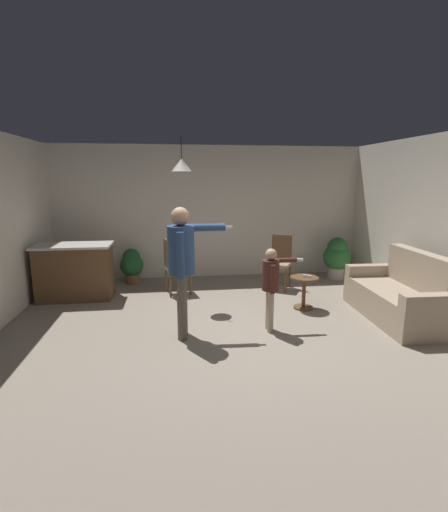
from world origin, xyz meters
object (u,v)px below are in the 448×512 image
couch_floral (401,297)px  person_child (271,280)px  dining_chair_near_wall (280,260)px  potted_plant_by_wall (132,264)px  kitchen_counter (75,272)px  potted_plant_corner (337,256)px  spare_remote_on_table (307,276)px  person_adult (182,258)px  side_table_by_couch (304,289)px  dining_chair_by_counter (174,264)px

couch_floral → person_child: (-2.02, -0.18, 0.38)m
dining_chair_near_wall → potted_plant_by_wall: dining_chair_near_wall is taller
kitchen_counter → potted_plant_corner: size_ratio=1.46×
dining_chair_near_wall → potted_plant_corner: 1.44m
potted_plant_by_wall → spare_remote_on_table: bearing=-33.0°
person_adult → couch_floral: bearing=97.5°
kitchen_counter → potted_plant_by_wall: bearing=44.7°
person_child → potted_plant_corner: size_ratio=1.32×
couch_floral → potted_plant_by_wall: (-4.14, 2.46, 0.05)m
dining_chair_near_wall → potted_plant_by_wall: (-2.81, 0.67, -0.16)m
couch_floral → potted_plant_corner: 2.28m
person_child → potted_plant_by_wall: person_child is taller
person_adult → side_table_by_couch: bearing=116.8°
couch_floral → spare_remote_on_table: (-1.23, 0.58, 0.21)m
person_adult → dining_chair_by_counter: bearing=-172.9°
kitchen_counter → person_adult: person_adult is taller
person_adult → kitchen_counter: bearing=-132.5°
potted_plant_corner → spare_remote_on_table: (-1.26, -1.69, 0.06)m
couch_floral → dining_chair_by_counter: same height
person_adult → potted_plant_corner: (3.22, 2.50, -0.58)m
person_adult → dining_chair_near_wall: 2.80m
dining_chair_near_wall → person_adult: bearing=78.3°
person_child → dining_chair_by_counter: (-1.30, 1.84, -0.16)m
side_table_by_couch → person_child: person_child is taller
person_child → spare_remote_on_table: person_child is taller
kitchen_counter → spare_remote_on_table: 3.90m
person_adult → person_child: size_ratio=1.49×
kitchen_counter → potted_plant_corner: bearing=7.4°
potted_plant_by_wall → spare_remote_on_table: potted_plant_by_wall is taller
couch_floral → side_table_by_couch: (-1.27, 0.60, -0.00)m
kitchen_counter → spare_remote_on_table: (3.75, -1.04, 0.06)m
dining_chair_near_wall → potted_plant_by_wall: bearing=17.5°
potted_plant_by_wall → side_table_by_couch: bearing=-33.0°
person_child → dining_chair_near_wall: bearing=162.9°
person_child → dining_chair_by_counter: bearing=-142.6°
couch_floral → kitchen_counter: 5.25m
kitchen_counter → dining_chair_near_wall: (3.66, 0.17, 0.07)m
dining_chair_by_counter → dining_chair_near_wall: size_ratio=1.00×
side_table_by_couch → potted_plant_by_wall: size_ratio=0.75×
person_adult → potted_plant_by_wall: (-0.94, 2.70, -0.67)m
dining_chair_near_wall → spare_remote_on_table: bearing=125.4°
spare_remote_on_table → dining_chair_by_counter: bearing=152.7°
couch_floral → side_table_by_couch: couch_floral is taller
kitchen_counter → person_adult: (1.80, -1.85, 0.58)m
person_adult → dining_chair_near_wall: (1.86, 2.02, -0.51)m
potted_plant_corner → potted_plant_by_wall: (-4.16, 0.19, -0.09)m
kitchen_counter → dining_chair_by_counter: bearing=1.2°
person_adult → spare_remote_on_table: person_adult is taller
person_adult → potted_plant_corner: person_adult is taller
kitchen_counter → side_table_by_couch: (3.72, -1.02, -0.15)m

